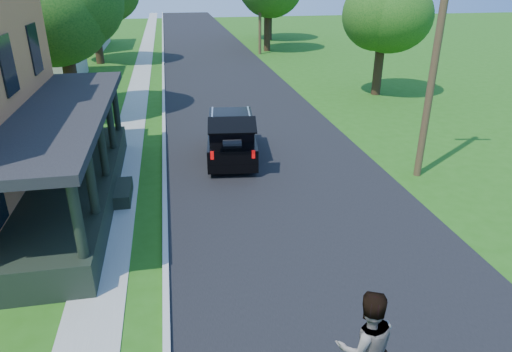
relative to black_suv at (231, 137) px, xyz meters
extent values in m
plane|color=#225911|center=(1.40, -9.00, -0.83)|extent=(140.00, 140.00, 0.00)
cube|color=black|center=(1.40, 11.00, -0.83)|extent=(8.00, 120.00, 0.02)
cube|color=#B0AFAA|center=(-2.65, 11.00, -0.83)|extent=(0.15, 120.00, 0.12)
cube|color=gray|center=(-4.20, 11.00, -0.83)|extent=(1.30, 120.00, 0.03)
cube|color=black|center=(-5.40, -3.00, -0.38)|extent=(2.40, 10.00, 0.90)
cube|color=black|center=(-5.40, -3.00, 2.17)|extent=(2.60, 10.30, 0.25)
cube|color=#A6A493|center=(-12.10, 15.00, 1.67)|extent=(8.00, 8.00, 5.00)
cube|color=#A6A493|center=(-12.10, 31.00, 1.67)|extent=(8.00, 8.00, 5.00)
cube|color=black|center=(0.00, 0.00, -0.20)|extent=(2.27, 4.46, 0.83)
cube|color=black|center=(0.02, 0.15, 0.46)|extent=(1.94, 2.83, 0.54)
cube|color=black|center=(0.02, 0.15, 0.75)|extent=(1.99, 2.91, 0.08)
cube|color=black|center=(-0.23, -2.08, 1.16)|extent=(1.75, 1.07, 0.37)
cube|color=#333338|center=(-0.14, -1.27, 0.09)|extent=(0.74, 0.66, 0.44)
cube|color=white|center=(-0.70, 0.23, 0.84)|extent=(0.32, 2.35, 0.06)
cube|color=white|center=(0.73, 0.07, 0.84)|extent=(0.32, 2.35, 0.06)
cube|color=#990505|center=(-0.95, -2.03, 0.09)|extent=(0.12, 0.07, 0.29)
cube|color=#990505|center=(0.48, -2.19, 0.09)|extent=(0.12, 0.07, 0.29)
cylinder|color=black|center=(-0.62, 1.49, -0.50)|extent=(0.31, 0.68, 0.66)
cylinder|color=black|center=(0.94, 1.32, -0.50)|extent=(0.31, 0.68, 0.66)
cylinder|color=black|center=(-0.94, -1.31, -0.50)|extent=(0.31, 0.68, 0.66)
cylinder|color=black|center=(0.62, -1.49, -0.50)|extent=(0.31, 0.68, 0.66)
imported|color=black|center=(0.40, -12.00, 0.79)|extent=(0.99, 0.80, 1.92)
cylinder|color=black|center=(-6.92, 6.62, 1.03)|extent=(0.76, 0.76, 3.73)
sphere|color=#42751F|center=(-6.92, 6.62, 4.71)|extent=(6.56, 6.56, 5.47)
cylinder|color=black|center=(-7.60, 22.11, 0.93)|extent=(0.65, 0.65, 3.53)
cylinder|color=black|center=(9.93, 8.52, 0.68)|extent=(0.70, 0.70, 3.02)
sphere|color=#42751F|center=(9.93, 8.52, 3.71)|extent=(6.04, 6.04, 4.58)
sphere|color=#42751F|center=(9.34, 8.67, 4.22)|extent=(5.37, 5.37, 4.07)
cylinder|color=black|center=(6.90, 25.87, 1.13)|extent=(0.73, 0.73, 3.94)
cylinder|color=black|center=(8.67, 33.18, 0.83)|extent=(0.76, 0.76, 3.33)
cylinder|color=#4C3723|center=(6.38, -3.00, 3.65)|extent=(0.30, 0.30, 8.96)
camera|label=1|loc=(-2.18, -16.80, 5.93)|focal=32.00mm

